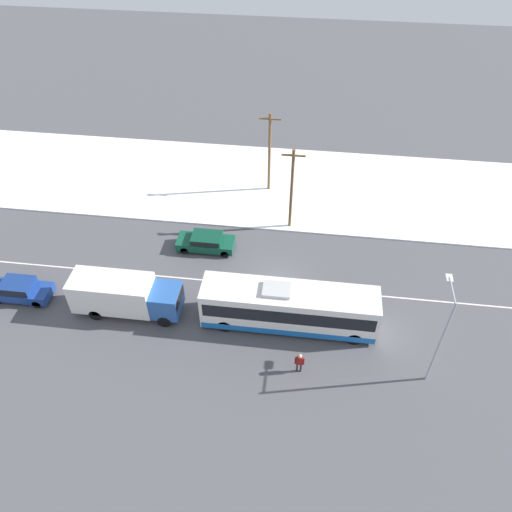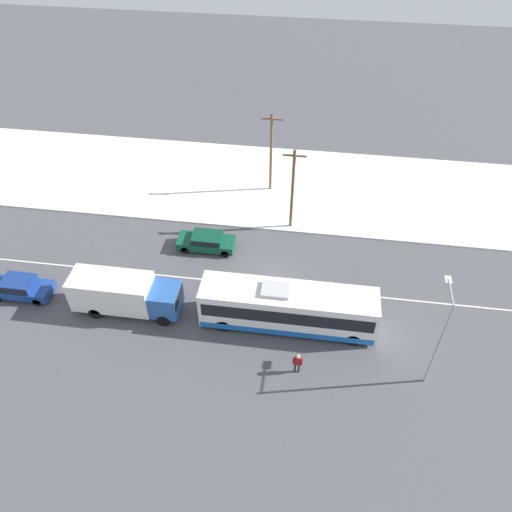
# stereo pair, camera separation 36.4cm
# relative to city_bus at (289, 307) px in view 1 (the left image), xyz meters

# --- Properties ---
(ground_plane) EXTENTS (120.00, 120.00, 0.00)m
(ground_plane) POSITION_rel_city_bus_xyz_m (-1.22, 3.33, -1.63)
(ground_plane) COLOR #4C4C51
(snow_lot) EXTENTS (80.00, 12.82, 0.12)m
(snow_lot) POSITION_rel_city_bus_xyz_m (-1.22, 16.08, -1.57)
(snow_lot) COLOR white
(snow_lot) RESTS_ON ground_plane
(lane_marking_center) EXTENTS (60.00, 0.12, 0.00)m
(lane_marking_center) POSITION_rel_city_bus_xyz_m (-1.22, 3.33, -1.63)
(lane_marking_center) COLOR silver
(lane_marking_center) RESTS_ON ground_plane
(city_bus) EXTENTS (11.56, 2.57, 3.34)m
(city_bus) POSITION_rel_city_bus_xyz_m (0.00, 0.00, 0.00)
(city_bus) COLOR white
(city_bus) RESTS_ON ground_plane
(box_truck) EXTENTS (7.41, 2.30, 2.89)m
(box_truck) POSITION_rel_city_bus_xyz_m (-11.18, -0.22, -0.02)
(box_truck) COLOR silver
(box_truck) RESTS_ON ground_plane
(sedan_car) EXTENTS (4.47, 1.80, 1.35)m
(sedan_car) POSITION_rel_city_bus_xyz_m (-6.99, 6.80, -0.88)
(sedan_car) COLOR #0F4733
(sedan_car) RESTS_ON ground_plane
(parked_car_near_truck) EXTENTS (4.24, 1.80, 1.48)m
(parked_car_near_truck) POSITION_rel_city_bus_xyz_m (-19.01, 0.06, -0.82)
(parked_car_near_truck) COLOR navy
(parked_car_near_truck) RESTS_ON ground_plane
(pedestrian_at_stop) EXTENTS (0.60, 0.27, 1.68)m
(pedestrian_at_stop) POSITION_rel_city_bus_xyz_m (0.96, -3.73, -0.60)
(pedestrian_at_stop) COLOR #23232D
(pedestrian_at_stop) RESTS_ON ground_plane
(streetlamp) EXTENTS (0.36, 2.38, 6.99)m
(streetlamp) POSITION_rel_city_bus_xyz_m (8.77, -2.85, 2.80)
(streetlamp) COLOR #9EA3A8
(streetlamp) RESTS_ON ground_plane
(utility_pole_roadside) EXTENTS (1.80, 0.24, 7.31)m
(utility_pole_roadside) POSITION_rel_city_bus_xyz_m (-0.68, 10.36, 2.21)
(utility_pole_roadside) COLOR brown
(utility_pole_roadside) RESTS_ON ground_plane
(utility_pole_snowlot) EXTENTS (1.80, 0.24, 7.49)m
(utility_pole_snowlot) POSITION_rel_city_bus_xyz_m (-2.97, 15.42, 2.30)
(utility_pole_snowlot) COLOR brown
(utility_pole_snowlot) RESTS_ON ground_plane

